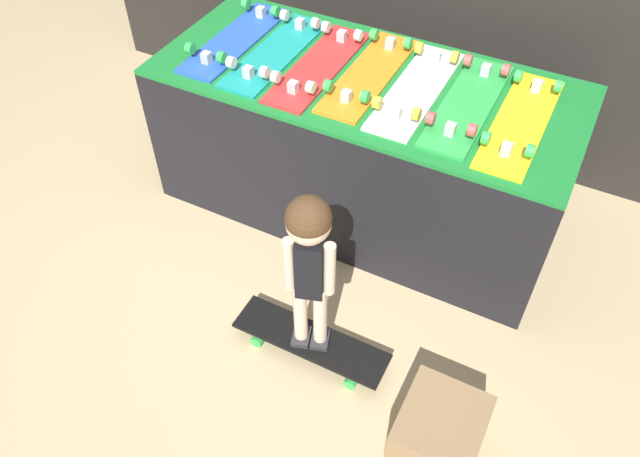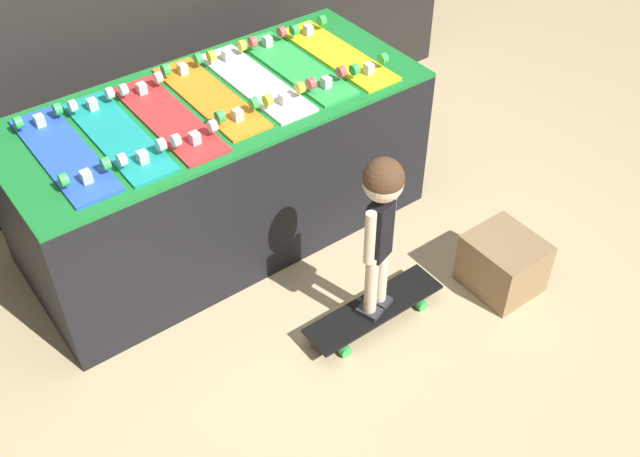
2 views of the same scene
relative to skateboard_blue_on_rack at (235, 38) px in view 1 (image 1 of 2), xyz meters
The scene contains 12 objects.
ground_plane 1.22m from the skateboard_blue_on_rack, 40.87° to the right, with size 16.00×16.00×0.00m, color tan.
display_rack 0.81m from the skateboard_blue_on_rack, ahead, with size 1.97×0.87×0.78m.
skateboard_blue_on_rack is the anchor object (origin of this frame).
skateboard_teal_on_rack 0.24m from the skateboard_blue_on_rack, ahead, with size 0.20×0.74×0.09m.
skateboard_red_on_rack 0.47m from the skateboard_blue_on_rack, ahead, with size 0.20×0.74×0.09m.
skateboard_orange_on_rack 0.71m from the skateboard_blue_on_rack, ahead, with size 0.20×0.74×0.09m.
skateboard_white_on_rack 0.94m from the skateboard_blue_on_rack, ahead, with size 0.20×0.74×0.09m.
skateboard_green_on_rack 1.18m from the skateboard_blue_on_rack, ahead, with size 0.20×0.74×0.09m.
skateboard_yellow_on_rack 1.41m from the skateboard_blue_on_rack, ahead, with size 0.20×0.74×0.09m.
skateboard_on_floor 1.51m from the skateboard_blue_on_rack, 46.47° to the right, with size 0.69×0.18×0.09m.
child 1.33m from the skateboard_blue_on_rack, 46.47° to the right, with size 0.19×0.17×0.83m.
storage_box 2.03m from the skateboard_blue_on_rack, 36.41° to the right, with size 0.30×0.33×0.28m.
Camera 1 is at (0.92, -1.66, 2.35)m, focal length 35.00 mm.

